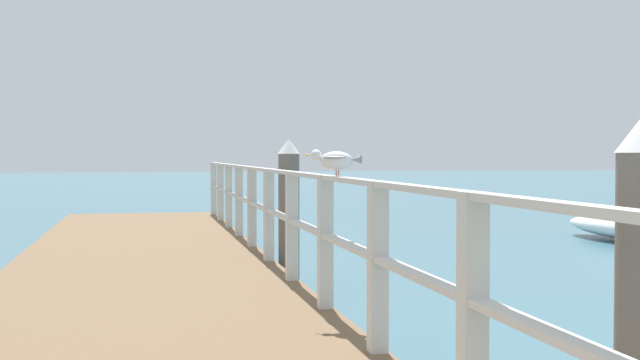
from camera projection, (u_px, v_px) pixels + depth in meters
pier_deck at (144, 290)px, 9.10m from camera, size 3.20×19.28×0.37m
pier_railing at (279, 209)px, 9.40m from camera, size 0.12×17.80×1.14m
dock_piling_far at (289, 209)px, 10.97m from camera, size 0.29×0.29×1.89m
seagull_foreground at (335, 160)px, 6.63m from camera, size 0.42×0.30×0.21m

